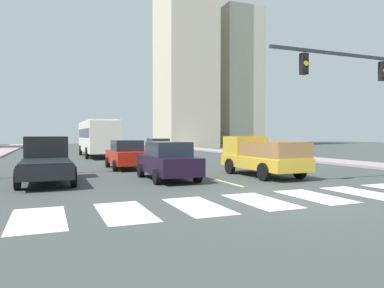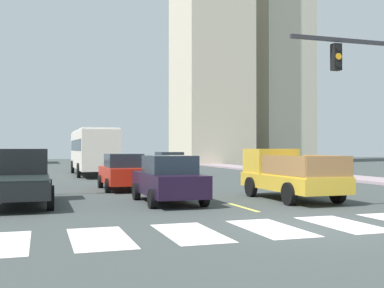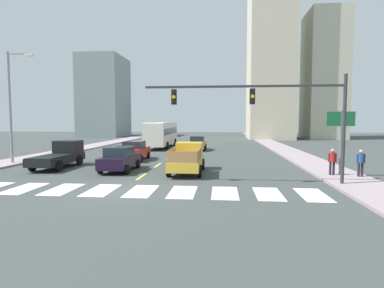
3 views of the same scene
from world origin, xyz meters
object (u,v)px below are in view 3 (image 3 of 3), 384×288
(city_bus, at_px, (162,133))
(streetlight_left, at_px, (12,103))
(pickup_stakebed, at_px, (188,158))
(sedan_near_right, at_px, (198,143))
(direction_sign_green, at_px, (341,129))
(pickup_dark, at_px, (61,155))
(pedestrian_waiting, at_px, (332,160))
(sedan_far, at_px, (120,159))
(sedan_near_left, at_px, (135,151))
(pedestrian_walking, at_px, (361,161))
(traffic_signal_gantry, at_px, (276,107))

(city_bus, relative_size, streetlight_left, 1.20)
(pickup_stakebed, relative_size, sedan_near_right, 1.18)
(direction_sign_green, bearing_deg, pickup_dark, 173.38)
(city_bus, distance_m, pedestrian_waiting, 24.84)
(pickup_dark, bearing_deg, direction_sign_green, -4.28)
(sedan_far, xyz_separation_m, sedan_near_left, (-0.65, 5.96, 0.00))
(pickup_dark, bearing_deg, pedestrian_walking, -5.54)
(pickup_stakebed, distance_m, pedestrian_waiting, 9.28)
(sedan_far, relative_size, pedestrian_waiting, 2.68)
(sedan_near_right, xyz_separation_m, sedan_near_left, (-4.89, -9.86, 0.00))
(pickup_dark, xyz_separation_m, direction_sign_green, (19.57, -2.27, 2.11))
(direction_sign_green, bearing_deg, sedan_far, 176.20)
(pedestrian_walking, bearing_deg, direction_sign_green, 163.22)
(pickup_dark, distance_m, sedan_far, 5.25)
(direction_sign_green, bearing_deg, pedestrian_walking, -29.64)
(pickup_dark, distance_m, traffic_signal_gantry, 16.28)
(pickup_stakebed, distance_m, sedan_near_left, 8.03)
(pedestrian_waiting, bearing_deg, sedan_near_right, 158.99)
(pickup_stakebed, height_order, sedan_near_left, pickup_stakebed)
(pickup_dark, relative_size, direction_sign_green, 1.24)
(traffic_signal_gantry, bearing_deg, pickup_stakebed, 143.79)
(pickup_dark, height_order, direction_sign_green, direction_sign_green)
(pickup_stakebed, height_order, sedan_far, pickup_stakebed)
(pedestrian_waiting, bearing_deg, pickup_stakebed, -148.11)
(sedan_far, bearing_deg, pedestrian_walking, -5.62)
(streetlight_left, bearing_deg, pedestrian_waiting, -8.54)
(sedan_near_right, bearing_deg, sedan_near_left, -116.21)
(pickup_stakebed, distance_m, streetlight_left, 15.20)
(streetlight_left, distance_m, pedestrian_walking, 25.78)
(sedan_far, relative_size, traffic_signal_gantry, 0.40)
(traffic_signal_gantry, height_order, pedestrian_walking, traffic_signal_gantry)
(pickup_dark, bearing_deg, sedan_near_left, 48.69)
(sedan_near_right, distance_m, traffic_signal_gantry, 20.72)
(sedan_near_left, height_order, direction_sign_green, direction_sign_green)
(sedan_near_right, height_order, sedan_near_left, same)
(streetlight_left, bearing_deg, city_bus, 61.43)
(pickup_stakebed, xyz_separation_m, traffic_signal_gantry, (5.23, -3.83, 3.33))
(sedan_near_right, bearing_deg, sedan_far, -104.86)
(pedestrian_walking, bearing_deg, traffic_signal_gantry, -144.88)
(traffic_signal_gantry, bearing_deg, pedestrian_walking, 22.26)
(pickup_dark, xyz_separation_m, pedestrian_walking, (20.58, -2.85, 0.20))
(pickup_stakebed, xyz_separation_m, streetlight_left, (-14.45, 2.40, 4.03))
(sedan_far, distance_m, pedestrian_walking, 15.58)
(sedan_far, xyz_separation_m, pedestrian_waiting, (13.99, -1.11, 0.26))
(traffic_signal_gantry, xyz_separation_m, pedestrian_walking, (5.49, 2.25, -3.15))
(city_bus, bearing_deg, sedan_near_left, -90.23)
(city_bus, distance_m, sedan_far, 18.95)
(sedan_near_left, bearing_deg, pickup_stakebed, -45.13)
(traffic_signal_gantry, bearing_deg, pickup_dark, 161.35)
(pedestrian_walking, bearing_deg, pedestrian_waiting, 177.06)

